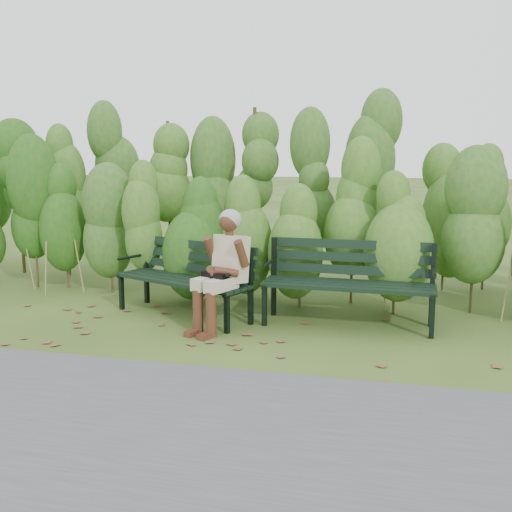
# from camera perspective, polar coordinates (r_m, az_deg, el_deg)

# --- Properties ---
(ground) EXTENTS (80.00, 80.00, 0.00)m
(ground) POSITION_cam_1_polar(r_m,az_deg,el_deg) (5.98, -0.82, -7.66)
(ground) COLOR #31491C
(footpath) EXTENTS (60.00, 2.50, 0.01)m
(footpath) POSITION_cam_1_polar(r_m,az_deg,el_deg) (4.04, -9.14, -16.62)
(footpath) COLOR #474749
(footpath) RESTS_ON ground
(hedge_band) EXTENTS (11.04, 1.67, 2.42)m
(hedge_band) POSITION_cam_1_polar(r_m,az_deg,el_deg) (7.54, 2.78, 5.71)
(hedge_band) COLOR #47381E
(hedge_band) RESTS_ON ground
(leaf_litter) EXTENTS (5.72, 2.19, 0.01)m
(leaf_litter) POSITION_cam_1_polar(r_m,az_deg,el_deg) (5.82, -1.13, -8.11)
(leaf_litter) COLOR brown
(leaf_litter) RESTS_ON ground
(bench_left) EXTENTS (1.73, 1.13, 0.82)m
(bench_left) POSITION_cam_1_polar(r_m,az_deg,el_deg) (6.68, -6.50, -1.56)
(bench_left) COLOR black
(bench_left) RESTS_ON ground
(bench_right) EXTENTS (1.78, 0.61, 0.88)m
(bench_right) POSITION_cam_1_polar(r_m,az_deg,el_deg) (6.36, 8.89, -1.87)
(bench_right) COLOR black
(bench_right) RESTS_ON ground
(seated_woman) EXTENTS (0.58, 0.77, 1.23)m
(seated_woman) POSITION_cam_1_polar(r_m,az_deg,el_deg) (6.09, -3.16, -0.66)
(seated_woman) COLOR #B2A78A
(seated_woman) RESTS_ON ground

